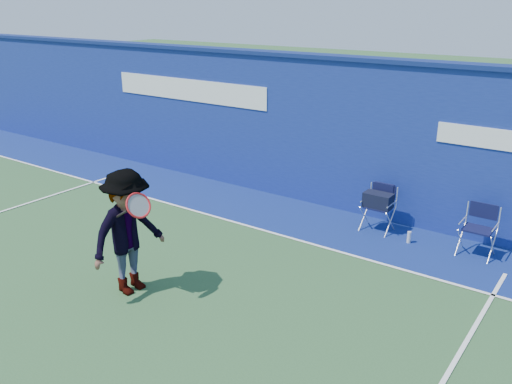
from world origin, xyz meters
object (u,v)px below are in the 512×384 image
Objects in this scene: tennis_player at (128,232)px; water_bottle at (409,237)px; directors_chair_right at (477,240)px; directors_chair_left at (378,212)px.

water_bottle is at bearing 55.34° from tennis_player.
directors_chair_right is 1.12m from water_bottle.
directors_chair_left is 1.00× the size of directors_chair_right.
tennis_player reaches higher than water_bottle.
directors_chair_right is at bearing 9.64° from water_bottle.
directors_chair_right reaches higher than water_bottle.
directors_chair_left reaches higher than water_bottle.
directors_chair_left is 0.46× the size of tennis_player.
directors_chair_right is at bearing -0.66° from directors_chair_left.
tennis_player reaches higher than directors_chair_left.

